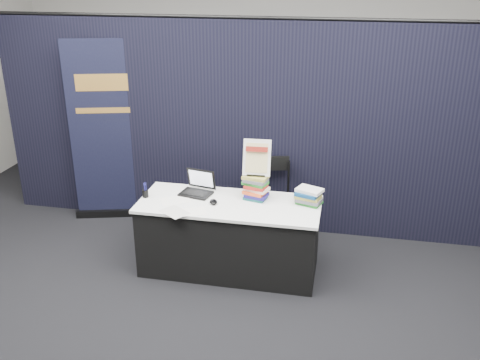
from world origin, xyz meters
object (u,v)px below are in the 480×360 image
book_stack_tall (256,187)px  pullup_banner (108,142)px  display_table (229,236)px  info_sign (257,158)px  stacking_chair (268,197)px  book_stack_short (309,197)px  laptop (197,188)px

book_stack_tall → pullup_banner: pullup_banner is taller
display_table → book_stack_tall: 0.57m
book_stack_tall → info_sign: 0.30m
stacking_chair → book_stack_short: bearing=-62.2°
book_stack_short → pullup_banner: pullup_banner is taller
display_table → stacking_chair: size_ratio=1.88×
book_stack_tall → pullup_banner: bearing=157.6°
book_stack_short → stacking_chair: 0.81m
book_stack_tall → info_sign: (0.00, 0.03, 0.30)m
display_table → laptop: 0.60m
laptop → info_sign: bearing=12.5°
display_table → info_sign: bearing=36.9°
pullup_banner → book_stack_short: bearing=-34.0°
display_table → pullup_banner: 2.03m
display_table → info_sign: (0.24, 0.18, 0.80)m
book_stack_tall → book_stack_short: book_stack_tall is taller
display_table → stacking_chair: (0.28, 0.70, 0.16)m
display_table → laptop: laptop is taller
laptop → book_stack_tall: (0.62, -0.02, 0.07)m
laptop → pullup_banner: (-1.32, 0.78, 0.16)m
laptop → info_sign: (0.62, 0.01, 0.37)m
display_table → book_stack_tall: bearing=32.0°
book_stack_tall → book_stack_short: (0.53, -0.02, -0.04)m
display_table → laptop: (-0.38, 0.17, 0.43)m
laptop → book_stack_short: laptop is taller
display_table → info_sign: 0.85m
book_stack_tall → info_sign: info_sign is taller
info_sign → display_table: bearing=-145.6°
pullup_banner → stacking_chair: pullup_banner is taller
pullup_banner → stacking_chair: (1.98, -0.24, -0.43)m
book_stack_tall → pullup_banner: 2.10m
display_table → book_stack_tall: size_ratio=6.85×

